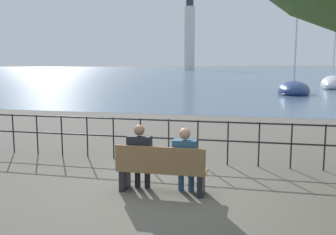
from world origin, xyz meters
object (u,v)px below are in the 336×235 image
object	(u,v)px
seated_person_right	(185,158)
seated_person_left	(140,154)
park_bench	(161,170)
sailboat_0	(332,84)
harbor_lighthouse	(190,34)
sailboat_1	(294,90)

from	to	relation	value
seated_person_right	seated_person_left	bearing A→B (deg)	-179.92
park_bench	sailboat_0	bearing A→B (deg)	74.54
seated_person_left	harbor_lighthouse	world-z (taller)	harbor_lighthouse
seated_person_left	sailboat_0	world-z (taller)	sailboat_0
seated_person_left	sailboat_0	size ratio (longest dim) A/B	0.12
harbor_lighthouse	seated_person_right	bearing A→B (deg)	-80.57
seated_person_left	seated_person_right	world-z (taller)	seated_person_left
park_bench	sailboat_1	world-z (taller)	sailboat_1
seated_person_left	harbor_lighthouse	size ratio (longest dim) A/B	0.04
sailboat_0	park_bench	bearing A→B (deg)	-93.21
seated_person_left	seated_person_right	size ratio (longest dim) A/B	1.02
seated_person_left	sailboat_1	size ratio (longest dim) A/B	0.12
park_bench	seated_person_right	xyz separation A→B (m)	(0.43, 0.08, 0.25)
sailboat_0	seated_person_left	bearing A→B (deg)	-93.90
park_bench	harbor_lighthouse	world-z (taller)	harbor_lighthouse
sailboat_1	seated_person_right	bearing A→B (deg)	-96.19
sailboat_0	harbor_lighthouse	world-z (taller)	harbor_lighthouse
park_bench	seated_person_right	world-z (taller)	seated_person_right
seated_person_right	harbor_lighthouse	distance (m)	142.67
seated_person_left	sailboat_1	distance (m)	25.52
seated_person_right	sailboat_0	distance (m)	35.74
seated_person_right	sailboat_0	bearing A→B (deg)	75.17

